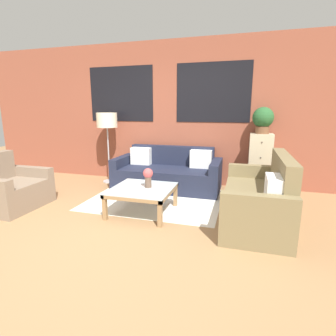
# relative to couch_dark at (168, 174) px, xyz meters

# --- Properties ---
(ground_plane) EXTENTS (16.00, 16.00, 0.00)m
(ground_plane) POSITION_rel_couch_dark_xyz_m (-0.19, -1.95, -0.28)
(ground_plane) COLOR #9E754C
(wall_back_brick) EXTENTS (8.40, 0.09, 2.80)m
(wall_back_brick) POSITION_rel_couch_dark_xyz_m (-0.19, 0.49, 1.13)
(wall_back_brick) COLOR brown
(wall_back_brick) RESTS_ON ground_plane
(rug) EXTENTS (2.17, 1.66, 0.00)m
(rug) POSITION_rel_couch_dark_xyz_m (-0.01, -0.73, -0.28)
(rug) COLOR silver
(rug) RESTS_ON ground_plane
(couch_dark) EXTENTS (2.00, 0.88, 0.78)m
(couch_dark) POSITION_rel_couch_dark_xyz_m (0.00, 0.00, 0.00)
(couch_dark) COLOR #1E2338
(couch_dark) RESTS_ON ground_plane
(settee_vintage) EXTENTS (0.80, 1.70, 0.92)m
(settee_vintage) POSITION_rel_couch_dark_xyz_m (1.61, -1.19, 0.03)
(settee_vintage) COLOR olive
(settee_vintage) RESTS_ON ground_plane
(armchair_corner) EXTENTS (0.80, 0.94, 0.84)m
(armchair_corner) POSITION_rel_couch_dark_xyz_m (-2.05, -1.67, -0.00)
(armchair_corner) COLOR #84705B
(armchair_corner) RESTS_ON ground_plane
(coffee_table) EXTENTS (0.87, 0.87, 0.38)m
(coffee_table) POSITION_rel_couch_dark_xyz_m (-0.01, -1.31, 0.04)
(coffee_table) COLOR silver
(coffee_table) RESTS_ON ground_plane
(floor_lamp) EXTENTS (0.41, 0.41, 1.43)m
(floor_lamp) POSITION_rel_couch_dark_xyz_m (-1.30, 0.07, 0.95)
(floor_lamp) COLOR #B2B2B7
(floor_lamp) RESTS_ON ground_plane
(drawer_cabinet) EXTENTS (0.40, 0.38, 1.07)m
(drawer_cabinet) POSITION_rel_couch_dark_xyz_m (1.67, 0.23, 0.26)
(drawer_cabinet) COLOR #C6B793
(drawer_cabinet) RESTS_ON ground_plane
(potted_plant) EXTENTS (0.36, 0.36, 0.46)m
(potted_plant) POSITION_rel_couch_dark_xyz_m (1.67, 0.23, 1.05)
(potted_plant) COLOR brown
(potted_plant) RESTS_ON drawer_cabinet
(flower_vase) EXTENTS (0.15, 0.15, 0.28)m
(flower_vase) POSITION_rel_couch_dark_xyz_m (0.06, -1.26, 0.27)
(flower_vase) COLOR brown
(flower_vase) RESTS_ON coffee_table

